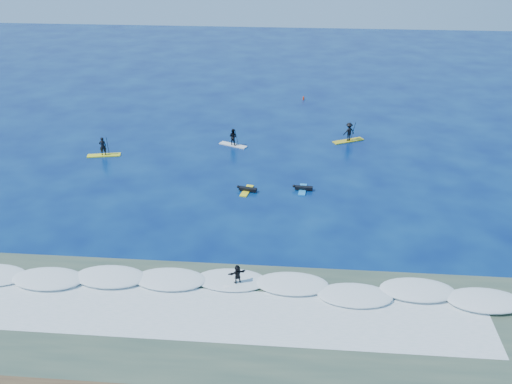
# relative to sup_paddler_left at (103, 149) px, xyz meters

# --- Properties ---
(ground) EXTENTS (160.00, 160.00, 0.00)m
(ground) POSITION_rel_sup_paddler_left_xyz_m (14.29, -10.52, -0.71)
(ground) COLOR #04134D
(ground) RESTS_ON ground
(shallow_water) EXTENTS (90.00, 13.00, 0.01)m
(shallow_water) POSITION_rel_sup_paddler_left_xyz_m (14.29, -24.52, -0.70)
(shallow_water) COLOR #334639
(shallow_water) RESTS_ON ground
(breaking_wave) EXTENTS (40.00, 6.00, 0.30)m
(breaking_wave) POSITION_rel_sup_paddler_left_xyz_m (14.29, -20.52, -0.71)
(breaking_wave) COLOR white
(breaking_wave) RESTS_ON ground
(whitewater) EXTENTS (34.00, 5.00, 0.02)m
(whitewater) POSITION_rel_sup_paddler_left_xyz_m (14.29, -23.52, -0.71)
(whitewater) COLOR silver
(whitewater) RESTS_ON ground
(sup_paddler_left) EXTENTS (3.32, 1.48, 2.26)m
(sup_paddler_left) POSITION_rel_sup_paddler_left_xyz_m (0.00, 0.00, 0.00)
(sup_paddler_left) COLOR yellow
(sup_paddler_left) RESTS_ON ground
(sup_paddler_center) EXTENTS (3.05, 1.93, 2.11)m
(sup_paddler_center) POSITION_rel_sup_paddler_left_xyz_m (12.47, 3.81, 0.08)
(sup_paddler_center) COLOR silver
(sup_paddler_center) RESTS_ON ground
(sup_paddler_right) EXTENTS (3.39, 2.33, 2.38)m
(sup_paddler_right) POSITION_rel_sup_paddler_left_xyz_m (24.43, 6.09, 0.22)
(sup_paddler_right) COLOR gold
(sup_paddler_right) RESTS_ON ground
(prone_paddler_near) EXTENTS (1.80, 2.33, 0.47)m
(prone_paddler_near) POSITION_rel_sup_paddler_left_xyz_m (14.97, -6.67, -0.55)
(prone_paddler_near) COLOR yellow
(prone_paddler_near) RESTS_ON ground
(prone_paddler_far) EXTENTS (1.79, 2.28, 0.47)m
(prone_paddler_far) POSITION_rel_sup_paddler_left_xyz_m (19.79, -6.02, -0.55)
(prone_paddler_far) COLOR #1C83D4
(prone_paddler_far) RESTS_ON ground
(wave_surfer) EXTENTS (1.98, 1.37, 1.41)m
(wave_surfer) POSITION_rel_sup_paddler_left_xyz_m (15.76, -20.47, 0.10)
(wave_surfer) COLOR white
(wave_surfer) RESTS_ON breaking_wave
(marker_buoy) EXTENTS (0.25, 0.25, 0.59)m
(marker_buoy) POSITION_rel_sup_paddler_left_xyz_m (19.54, 20.11, -0.45)
(marker_buoy) COLOR red
(marker_buoy) RESTS_ON ground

